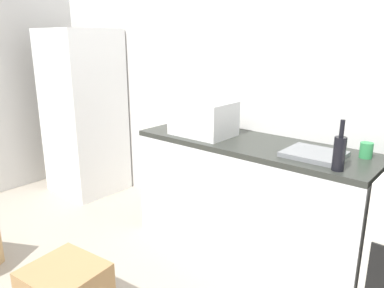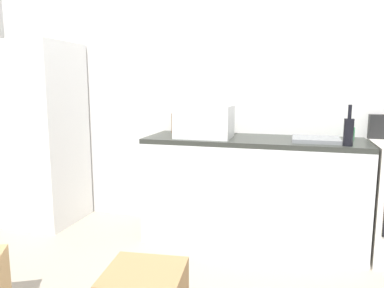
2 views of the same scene
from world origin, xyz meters
name	(u,v)px [view 1 (image 1 of 2)]	position (x,y,z in m)	size (l,w,h in m)	color
wall_back	(244,81)	(0.00, 1.55, 1.30)	(5.00, 0.10, 2.60)	silver
kitchen_counter	(249,198)	(0.30, 1.20, 0.45)	(1.80, 0.60, 0.90)	silver
refrigerator	(84,113)	(-1.75, 1.15, 0.87)	(0.68, 0.66, 1.74)	white
microwave	(203,118)	(-0.11, 1.14, 1.04)	(0.46, 0.34, 0.27)	white
sink_basin	(314,154)	(0.79, 1.16, 0.92)	(0.36, 0.32, 0.03)	slate
wine_bottle	(339,152)	(1.01, 0.99, 1.01)	(0.07, 0.07, 0.30)	black
coffee_mug	(366,150)	(1.06, 1.34, 0.95)	(0.08, 0.08, 0.10)	#338C4C
knife_block	(193,114)	(-0.42, 1.39, 0.99)	(0.10, 0.10, 0.18)	brown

